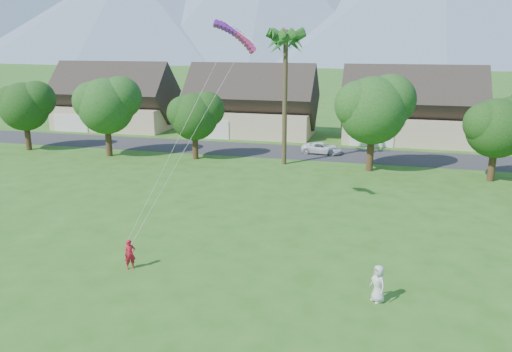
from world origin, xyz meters
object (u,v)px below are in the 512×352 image
(watcher, at_px, (378,284))
(kite_flyer, at_px, (130,254))
(parafoil_kite, at_px, (237,34))
(parked_car, at_px, (322,148))

(watcher, bearing_deg, kite_flyer, -131.37)
(kite_flyer, xyz_separation_m, watcher, (12.41, -0.27, 0.09))
(parafoil_kite, bearing_deg, watcher, -60.06)
(kite_flyer, height_order, parafoil_kite, parafoil_kite)
(kite_flyer, xyz_separation_m, parafoil_kite, (3.37, 8.25, 11.01))
(watcher, xyz_separation_m, parafoil_kite, (-9.04, 8.52, 10.92))
(parked_car, bearing_deg, kite_flyer, 172.57)
(watcher, height_order, parked_car, watcher)
(watcher, distance_m, parafoil_kite, 16.54)
(parked_car, relative_size, parafoil_kite, 1.34)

